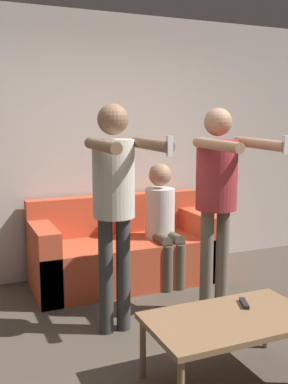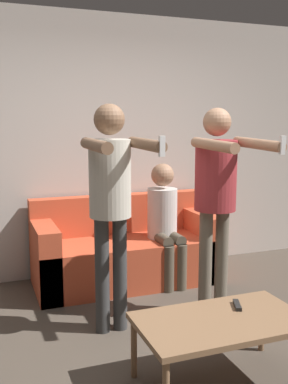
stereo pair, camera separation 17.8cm
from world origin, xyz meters
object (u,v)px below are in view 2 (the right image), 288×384
person_standing_left (111,191)px  coffee_table (222,325)px  remote_on_table (237,305)px  person_seated (165,217)px  couch (126,252)px  person_standing_right (217,186)px

person_standing_left → coffee_table: person_standing_left is taller
person_standing_left → coffee_table: size_ratio=1.67×
remote_on_table → person_seated: bearing=83.6°
person_seated → couch: bearing=157.1°
person_standing_right → coffee_table: (-0.46, -0.91, -0.71)m
person_standing_left → person_standing_right: 0.89m
couch → coffee_table: 1.92m
person_standing_right → person_seated: bearing=96.2°
couch → person_seated: 0.53m
person_standing_right → couch: bearing=113.9°
person_standing_right → person_seated: (-0.09, 0.85, -0.43)m
person_standing_left → remote_on_table: (0.61, -0.79, -0.66)m
person_standing_right → coffee_table: person_standing_right is taller
person_seated → remote_on_table: size_ratio=7.88×
person_standing_right → person_seated: 0.96m
person_standing_left → couch: bearing=66.1°
couch → remote_on_table: size_ratio=12.07×
person_standing_right → remote_on_table: size_ratio=11.31×
person_standing_left → coffee_table: (0.43, -0.91, -0.72)m
coffee_table → couch: bearing=89.6°
couch → person_standing_left: bearing=-113.9°
person_seated → coffee_table: (-0.37, -1.77, -0.28)m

